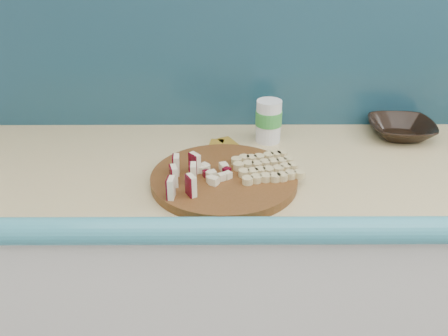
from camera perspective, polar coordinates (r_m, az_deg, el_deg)
name	(u,v)px	position (r m, az deg, el deg)	size (l,w,h in m)	color
kitchen_counter	(336,296)	(1.62, 12.65, -14.09)	(2.20, 0.63, 0.91)	white
backsplash	(341,44)	(1.54, 13.21, 13.63)	(2.20, 0.02, 0.50)	teal
cutting_board	(224,179)	(1.23, 0.00, -1.29)	(0.36, 0.36, 0.02)	#4C2D10
apple_wedges	(183,175)	(1.18, -4.70, -0.79)	(0.07, 0.16, 0.05)	beige
apple_chunks	(215,173)	(1.21, -1.04, -0.58)	(0.06, 0.06, 0.02)	beige
banana_slices	(267,167)	(1.25, 4.90, 0.11)	(0.18, 0.16, 0.02)	tan
brown_bowl	(401,129)	(1.57, 19.58, 4.21)	(0.19, 0.19, 0.05)	black
canister	(269,120)	(1.44, 5.12, 5.46)	(0.08, 0.08, 0.12)	white
banana_peel	(236,153)	(1.38, 1.36, 1.78)	(0.24, 0.20, 0.01)	#B68C23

